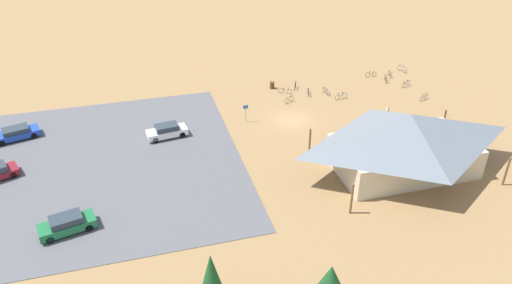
{
  "coord_description": "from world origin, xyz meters",
  "views": [
    {
      "loc": [
        17.33,
        46.71,
        26.28
      ],
      "look_at": [
        5.84,
        5.64,
        1.2
      ],
      "focal_mm": 34.32,
      "sensor_mm": 36.0,
      "label": 1
    }
  ],
  "objects": [
    {
      "name": "ground",
      "position": [
        0.0,
        0.0,
        0.0
      ],
      "size": [
        160.0,
        160.0,
        0.0
      ],
      "primitive_type": "plane",
      "color": "#937047",
      "rests_on": "ground"
    },
    {
      "name": "parking_lot_asphalt",
      "position": [
        25.59,
        3.95,
        0.03
      ],
      "size": [
        35.93,
        28.16,
        0.05
      ],
      "primitive_type": "cube",
      "color": "#56565B",
      "rests_on": "ground"
    },
    {
      "name": "bike_pavilion",
      "position": [
        -6.87,
        12.44,
        3.38
      ],
      "size": [
        15.79,
        10.18,
        5.96
      ],
      "color": "beige",
      "rests_on": "ground"
    },
    {
      "name": "trash_bin",
      "position": [
        -0.44,
        -9.07,
        0.45
      ],
      "size": [
        0.6,
        0.6,
        0.9
      ],
      "primitive_type": "cylinder",
      "color": "brown",
      "rests_on": "ground"
    },
    {
      "name": "lot_sign",
      "position": [
        5.19,
        -1.02,
        1.41
      ],
      "size": [
        0.56,
        0.08,
        2.2
      ],
      "color": "#99999E",
      "rests_on": "ground"
    },
    {
      "name": "bicycle_blue_trailside",
      "position": [
        -17.54,
        -4.89,
        0.4
      ],
      "size": [
        1.64,
        0.87,
        0.85
      ],
      "color": "black",
      "rests_on": "ground"
    },
    {
      "name": "bicycle_teal_lone_west",
      "position": [
        -4.28,
        -5.95,
        0.36
      ],
      "size": [
        0.63,
        1.71,
        0.84
      ],
      "color": "black",
      "rests_on": "ground"
    },
    {
      "name": "bicycle_red_back_row",
      "position": [
        -14.65,
        -9.13,
        0.36
      ],
      "size": [
        1.66,
        0.48,
        0.81
      ],
      "color": "black",
      "rests_on": "ground"
    },
    {
      "name": "bicycle_orange_yard_center",
      "position": [
        -15.79,
        -7.07,
        0.36
      ],
      "size": [
        0.66,
        1.57,
        0.82
      ],
      "color": "black",
      "rests_on": "ground"
    },
    {
      "name": "bicycle_purple_near_sign",
      "position": [
        -17.52,
        -0.67,
        0.36
      ],
      "size": [
        1.53,
        0.71,
        0.78
      ],
      "color": "black",
      "rests_on": "ground"
    },
    {
      "name": "bicycle_yellow_front_row",
      "position": [
        -1.2,
        -4.47,
        0.39
      ],
      "size": [
        1.47,
        0.99,
        0.86
      ],
      "color": "black",
      "rests_on": "ground"
    },
    {
      "name": "bicycle_green_lone_east",
      "position": [
        -1.58,
        -7.1,
        0.37
      ],
      "size": [
        1.59,
        0.86,
        0.86
      ],
      "color": "black",
      "rests_on": "ground"
    },
    {
      "name": "bicycle_silver_edge_north",
      "position": [
        -17.16,
        -8.46,
        0.37
      ],
      "size": [
        0.64,
        1.64,
        0.79
      ],
      "color": "black",
      "rests_on": "ground"
    },
    {
      "name": "bicycle_black_yard_left",
      "position": [
        -3.33,
        -8.18,
        0.4
      ],
      "size": [
        0.79,
        1.61,
        0.9
      ],
      "color": "black",
      "rests_on": "ground"
    },
    {
      "name": "bicycle_white_mid_cluster",
      "position": [
        -19.71,
        -9.58,
        0.4
      ],
      "size": [
        0.57,
        1.71,
        0.92
      ],
      "color": "black",
      "rests_on": "ground"
    },
    {
      "name": "bicycle_blue_edge_south",
      "position": [
        -6.51,
        -5.52,
        0.37
      ],
      "size": [
        0.48,
        1.67,
        0.84
      ],
      "color": "black",
      "rests_on": "ground"
    },
    {
      "name": "bicycle_teal_by_bin",
      "position": [
        -7.73,
        -3.64,
        0.4
      ],
      "size": [
        1.77,
        0.53,
        0.88
      ],
      "color": "black",
      "rests_on": "ground"
    },
    {
      "name": "car_green_inner_stall",
      "position": [
        23.75,
        13.34,
        0.77
      ],
      "size": [
        4.69,
        2.76,
        1.45
      ],
      "color": "#1E6B3D",
      "rests_on": "parking_lot_asphalt"
    },
    {
      "name": "car_white_end_stall",
      "position": [
        14.22,
        0.11,
        0.76
      ],
      "size": [
        4.47,
        2.28,
        1.45
      ],
      "color": "white",
      "rests_on": "parking_lot_asphalt"
    },
    {
      "name": "car_blue_by_curb",
      "position": [
        29.74,
        -3.84,
        0.71
      ],
      "size": [
        4.91,
        3.02,
        1.3
      ],
      "color": "#1E42B2",
      "rests_on": "parking_lot_asphalt"
    },
    {
      "name": "visitor_by_pavilion",
      "position": [
        -10.39,
        3.01,
        0.95
      ],
      "size": [
        0.4,
        0.38,
        1.8
      ],
      "color": "#2D3347",
      "rests_on": "ground"
    }
  ]
}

